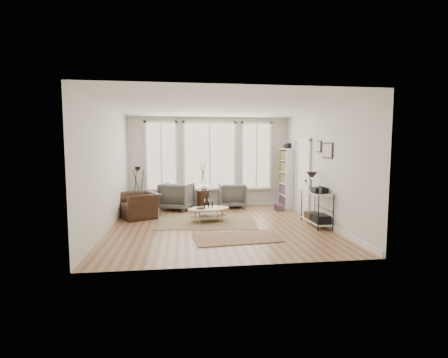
{
  "coord_description": "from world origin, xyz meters",
  "views": [
    {
      "loc": [
        -0.87,
        -7.81,
        1.92
      ],
      "look_at": [
        0.2,
        0.6,
        1.1
      ],
      "focal_mm": 26.0,
      "sensor_mm": 36.0,
      "label": 1
    }
  ],
  "objects": [
    {
      "name": "vase",
      "position": [
        -0.2,
        2.45,
        0.69
      ],
      "size": [
        0.29,
        0.29,
        0.24
      ],
      "primitive_type": "imported",
      "rotation": [
        0.0,
        0.0,
        -0.28
      ],
      "color": "silver",
      "rests_on": "side_table"
    },
    {
      "name": "low_shelf",
      "position": [
        2.38,
        -0.3,
        0.51
      ],
      "size": [
        0.38,
        1.08,
        1.3
      ],
      "color": "white",
      "rests_on": "ground"
    },
    {
      "name": "room",
      "position": [
        0.02,
        0.03,
        1.43
      ],
      "size": [
        5.5,
        5.54,
        2.9
      ],
      "color": "#A07351",
      "rests_on": "ground"
    },
    {
      "name": "rug_runner",
      "position": [
        0.24,
        -1.16,
        0.01
      ],
      "size": [
        1.86,
        1.16,
        0.01
      ],
      "primitive_type": "cube",
      "rotation": [
        0.0,
        0.0,
        0.1
      ],
      "color": "brown",
      "rests_on": "ground"
    },
    {
      "name": "side_table",
      "position": [
        -0.24,
        2.45,
        0.76
      ],
      "size": [
        0.38,
        0.38,
        1.58
      ],
      "color": "#321E13",
      "rests_on": "ground"
    },
    {
      "name": "coffee_table",
      "position": [
        -0.22,
        0.51,
        0.27
      ],
      "size": [
        1.26,
        0.98,
        0.51
      ],
      "color": "tan",
      "rests_on": "ground"
    },
    {
      "name": "door",
      "position": [
        2.57,
        1.15,
        1.12
      ],
      "size": [
        0.09,
        1.06,
        2.22
      ],
      "color": "silver",
      "rests_on": "ground"
    },
    {
      "name": "tripod_camera",
      "position": [
        -2.22,
        2.18,
        0.62
      ],
      "size": [
        0.48,
        0.48,
        1.35
      ],
      "color": "black",
      "rests_on": "ground"
    },
    {
      "name": "armchair_right",
      "position": [
        0.68,
        2.45,
        0.39
      ],
      "size": [
        0.84,
        0.86,
        0.78
      ],
      "primitive_type": "imported",
      "rotation": [
        0.0,
        0.0,
        3.14
      ],
      "color": "#5E5E59",
      "rests_on": "ground"
    },
    {
      "name": "armchair_left",
      "position": [
        -1.07,
        2.28,
        0.42
      ],
      "size": [
        1.17,
        1.18,
        0.84
      ],
      "primitive_type": "imported",
      "rotation": [
        0.0,
        0.0,
        2.78
      ],
      "color": "#5E5E59",
      "rests_on": "ground"
    },
    {
      "name": "book_stack_far",
      "position": [
        2.05,
        1.67,
        0.09
      ],
      "size": [
        0.25,
        0.3,
        0.17
      ],
      "primitive_type": "cube",
      "rotation": [
        0.0,
        0.0,
        -0.18
      ],
      "color": "maroon",
      "rests_on": "ground"
    },
    {
      "name": "rug_main",
      "position": [
        -0.25,
        0.53,
        0.01
      ],
      "size": [
        2.68,
        2.13,
        0.01
      ],
      "primitive_type": "cube",
      "rotation": [
        0.0,
        0.0,
        -0.11
      ],
      "color": "brown",
      "rests_on": "ground"
    },
    {
      "name": "bay_window",
      "position": [
        0.0,
        2.71,
        1.61
      ],
      "size": [
        4.14,
        0.12,
        2.24
      ],
      "color": "tan",
      "rests_on": "ground"
    },
    {
      "name": "book_stack_near",
      "position": [
        2.05,
        1.85,
        0.09
      ],
      "size": [
        0.28,
        0.33,
        0.19
      ],
      "primitive_type": "cube",
      "rotation": [
        0.0,
        0.0,
        -0.22
      ],
      "color": "maroon",
      "rests_on": "ground"
    },
    {
      "name": "wall_art",
      "position": [
        2.58,
        -0.27,
        1.88
      ],
      "size": [
        0.04,
        0.88,
        0.44
      ],
      "color": "black",
      "rests_on": "ground"
    },
    {
      "name": "bookcase",
      "position": [
        2.44,
        2.23,
        0.96
      ],
      "size": [
        0.31,
        0.85,
        2.06
      ],
      "color": "white",
      "rests_on": "ground"
    },
    {
      "name": "accent_chair",
      "position": [
        -2.08,
        1.23,
        0.34
      ],
      "size": [
        1.37,
        1.32,
        0.69
      ],
      "primitive_type": "imported",
      "rotation": [
        0.0,
        0.0,
        -1.07
      ],
      "color": "#321E13",
      "rests_on": "ground"
    }
  ]
}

